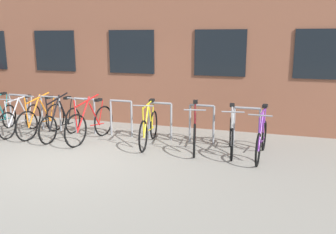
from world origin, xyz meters
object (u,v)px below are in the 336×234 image
bicycle_orange (42,120)px  bicycle_silver (21,119)px  bicycle_black (61,123)px  bicycle_white (231,135)px  bicycle_maroon (195,131)px  bicycle_purple (261,139)px  bicycle_red (90,124)px  bicycle_yellow (149,128)px

bicycle_orange → bicycle_silver: bearing=179.5°
bicycle_black → bicycle_orange: bearing=173.0°
bicycle_orange → bicycle_white: bicycle_orange is taller
bicycle_silver → bicycle_orange: bearing=-0.5°
bicycle_maroon → bicycle_silver: size_ratio=1.00×
bicycle_black → bicycle_silver: bearing=176.3°
bicycle_purple → bicycle_black: (-4.66, -0.01, 0.01)m
bicycle_red → bicycle_black: bearing=-179.0°
bicycle_purple → bicycle_silver: (-5.88, 0.07, -0.00)m
bicycle_red → bicycle_purple: 3.87m
bicycle_yellow → bicycle_red: bearing=-174.6°
bicycle_white → bicycle_silver: size_ratio=0.94×
bicycle_yellow → bicycle_white: bicycle_yellow is taller
bicycle_yellow → bicycle_purple: 2.47m
bicycle_red → bicycle_silver: 2.01m
bicycle_black → bicycle_maroon: (3.25, 0.14, 0.01)m
bicycle_orange → bicycle_black: bearing=-7.0°
bicycle_orange → bicycle_red: bicycle_red is taller
bicycle_red → bicycle_purple: bearing=-0.1°
bicycle_maroon → bicycle_silver: bearing=-179.2°
bicycle_yellow → bicycle_white: 1.85m
bicycle_orange → bicycle_black: (0.60, -0.07, -0.02)m
bicycle_yellow → bicycle_white: bearing=-0.3°
bicycle_yellow → bicycle_orange: bicycle_orange is taller
bicycle_purple → bicycle_black: 4.66m
bicycle_purple → bicycle_black: bearing=-179.9°
bicycle_yellow → bicycle_red: size_ratio=0.95×
bicycle_black → bicycle_white: bearing=1.9°
bicycle_yellow → bicycle_purple: bearing=-3.1°
bicycle_yellow → bicycle_silver: 3.41m
bicycle_purple → bicycle_red: bearing=179.9°
bicycle_orange → bicycle_maroon: 3.85m
bicycle_purple → bicycle_silver: size_ratio=1.00×
bicycle_yellow → bicycle_red: 1.41m
bicycle_red → bicycle_purple: size_ratio=1.05×
bicycle_yellow → bicycle_black: bearing=-176.2°
bicycle_red → bicycle_yellow: bearing=5.4°
bicycle_red → bicycle_orange: bearing=177.5°
bicycle_orange → bicycle_white: bearing=0.8°
bicycle_maroon → bicycle_silver: 4.48m
bicycle_orange → bicycle_red: bearing=-2.5°
bicycle_orange → bicycle_maroon: size_ratio=1.01×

